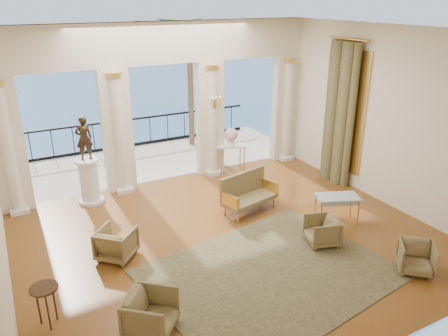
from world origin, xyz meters
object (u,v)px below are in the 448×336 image
armchair_a (151,312)px  settee (247,193)px  statue (84,138)px  armchair_d (116,242)px  pedestal (89,182)px  armchair_b (417,256)px  armchair_c (322,230)px  game_table (337,199)px  side_table (44,293)px  console_table (231,150)px

armchair_a → settee: size_ratio=0.49×
armchair_a → statue: (0.19, 5.35, 1.39)m
armchair_a → statue: bearing=38.6°
armchair_d → settee: 3.56m
pedestal → statue: (0.00, 0.00, 1.19)m
settee → pedestal: pedestal is taller
armchair_a → armchair_b: armchair_a is taller
armchair_c → game_table: bearing=140.2°
pedestal → armchair_c: bearing=-48.1°
armchair_c → side_table: (-5.68, 0.10, 0.30)m
settee → game_table: 2.21m
armchair_c → statue: statue is taller
armchair_c → pedestal: bearing=-120.8°
pedestal → armchair_b: bearing=-51.1°
armchair_c → side_table: 5.69m
armchair_d → pedestal: bearing=-47.9°
armchair_d → statue: size_ratio=0.65×
armchair_b → armchair_a: bearing=-148.2°
pedestal → console_table: bearing=2.1°
settee → statue: 4.34m
settee → statue: statue is taller
armchair_b → settee: size_ratio=0.43×
side_table → statue: bearing=69.5°
game_table → armchair_b: bearing=-68.0°
game_table → console_table: 4.10m
settee → pedestal: 4.14m
game_table → settee: bearing=157.2°
armchair_d → settee: size_ratio=0.46×
armchair_a → game_table: (5.18, 1.46, 0.23)m
armchair_d → pedestal: (0.09, 2.93, 0.22)m
statue → side_table: 4.83m
settee → statue: bearing=132.6°
armchair_b → armchair_d: bearing=-171.6°
settee → side_table: (-5.06, -2.06, 0.15)m
game_table → console_table: (-0.68, 4.04, 0.10)m
statue → armchair_d: bearing=85.7°
armchair_b → game_table: bearing=131.3°
armchair_a → armchair_c: size_ratio=1.13×
settee → game_table: (1.57, -1.55, 0.13)m
statue → side_table: (-1.64, -4.40, -1.14)m
settee → armchair_c: bearing=-87.1°
armchair_d → game_table: 5.18m
console_table → armchair_d: bearing=-127.8°
pedestal → console_table: (4.32, 0.15, 0.13)m
statue → game_table: bearing=139.6°
settee → console_table: 2.65m
armchair_a → settee: (3.61, 3.01, 0.10)m
game_table → side_table: 6.65m
game_table → armchair_a: bearing=-142.4°
settee → statue: size_ratio=1.40×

